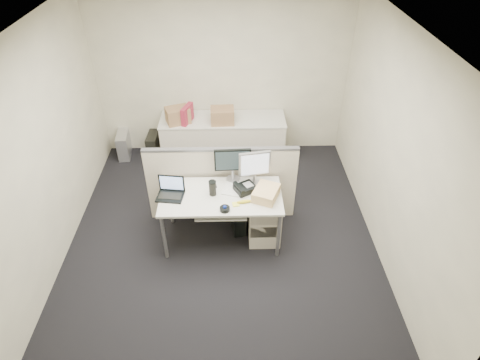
{
  "coord_description": "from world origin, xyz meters",
  "views": [
    {
      "loc": [
        0.14,
        -3.81,
        3.87
      ],
      "look_at": [
        0.24,
        0.15,
        0.85
      ],
      "focal_mm": 30.0,
      "sensor_mm": 36.0,
      "label": 1
    }
  ],
  "objects_px": {
    "desk": "(221,199)",
    "laptop": "(169,189)",
    "monitor_main": "(233,165)",
    "desk_phone": "(245,188)"
  },
  "relations": [
    {
      "from": "desk",
      "to": "desk_phone",
      "type": "height_order",
      "value": "desk_phone"
    },
    {
      "from": "desk",
      "to": "monitor_main",
      "type": "xyz_separation_m",
      "value": [
        0.15,
        0.32,
        0.29
      ]
    },
    {
      "from": "desk",
      "to": "laptop",
      "type": "height_order",
      "value": "laptop"
    },
    {
      "from": "desk",
      "to": "desk_phone",
      "type": "distance_m",
      "value": 0.33
    },
    {
      "from": "monitor_main",
      "to": "desk_phone",
      "type": "height_order",
      "value": "monitor_main"
    },
    {
      "from": "desk",
      "to": "laptop",
      "type": "distance_m",
      "value": 0.65
    },
    {
      "from": "desk",
      "to": "laptop",
      "type": "bearing_deg",
      "value": -178.15
    },
    {
      "from": "laptop",
      "to": "desk_phone",
      "type": "xyz_separation_m",
      "value": [
        0.92,
        0.1,
        -0.08
      ]
    },
    {
      "from": "monitor_main",
      "to": "laptop",
      "type": "height_order",
      "value": "monitor_main"
    },
    {
      "from": "monitor_main",
      "to": "laptop",
      "type": "xyz_separation_m",
      "value": [
        -0.77,
        -0.34,
        -0.11
      ]
    }
  ]
}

